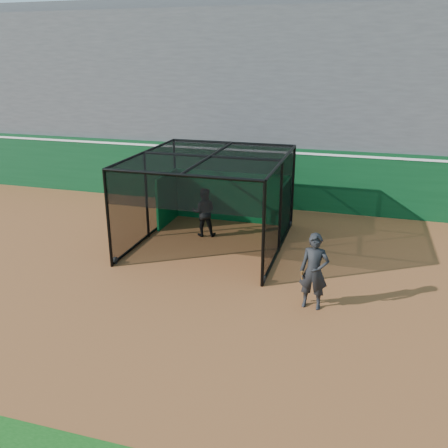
# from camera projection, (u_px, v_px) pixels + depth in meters

# --- Properties ---
(ground) EXTENTS (120.00, 120.00, 0.00)m
(ground) POSITION_uv_depth(u_px,v_px,m) (177.00, 296.00, 12.48)
(ground) COLOR brown
(ground) RESTS_ON ground
(outfield_wall) EXTENTS (50.00, 0.50, 2.50)m
(outfield_wall) POSITION_uv_depth(u_px,v_px,m) (252.00, 175.00, 19.73)
(outfield_wall) COLOR #0A3B1B
(outfield_wall) RESTS_ON ground
(grandstand) EXTENTS (50.00, 7.85, 8.95)m
(grandstand) POSITION_uv_depth(u_px,v_px,m) (272.00, 90.00, 22.07)
(grandstand) COLOR #4C4C4F
(grandstand) RESTS_ON ground
(batting_cage) EXTENTS (4.69, 5.27, 2.97)m
(batting_cage) POSITION_uv_depth(u_px,v_px,m) (211.00, 201.00, 15.47)
(batting_cage) COLOR black
(batting_cage) RESTS_ON ground
(batter) EXTENTS (0.97, 0.84, 1.71)m
(batter) POSITION_uv_depth(u_px,v_px,m) (204.00, 212.00, 16.42)
(batter) COLOR black
(batter) RESTS_ON ground
(on_deck_player) EXTENTS (0.74, 0.50, 1.95)m
(on_deck_player) POSITION_uv_depth(u_px,v_px,m) (314.00, 272.00, 11.61)
(on_deck_player) COLOR black
(on_deck_player) RESTS_ON ground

